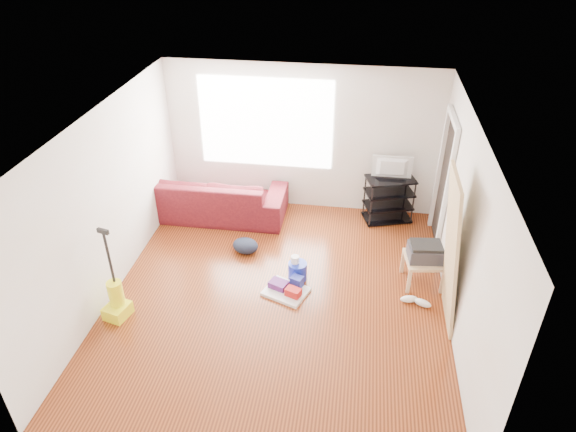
# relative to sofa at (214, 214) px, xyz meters

# --- Properties ---
(room) EXTENTS (4.51, 5.01, 2.51)m
(room) POSITION_rel_sofa_xyz_m (1.51, -1.80, 1.25)
(room) COLOR #461E0E
(room) RESTS_ON ground
(sofa) EXTENTS (2.45, 0.96, 0.72)m
(sofa) POSITION_rel_sofa_xyz_m (0.00, 0.00, 0.00)
(sofa) COLOR #3B0B15
(sofa) RESTS_ON ground
(tv_stand) EXTENTS (0.87, 0.65, 0.78)m
(tv_stand) POSITION_rel_sofa_xyz_m (2.93, 0.27, 0.40)
(tv_stand) COLOR black
(tv_stand) RESTS_ON ground
(tv) EXTENTS (0.64, 0.08, 0.37)m
(tv) POSITION_rel_sofa_xyz_m (2.93, 0.27, 0.96)
(tv) COLOR black
(tv) RESTS_ON tv_stand
(side_table) EXTENTS (0.57, 0.57, 0.41)m
(side_table) POSITION_rel_sofa_xyz_m (3.39, -1.35, 0.35)
(side_table) COLOR tan
(side_table) RESTS_ON ground
(printer) EXTENTS (0.49, 0.40, 0.24)m
(printer) POSITION_rel_sofa_xyz_m (3.39, -1.35, 0.53)
(printer) COLOR #2F2F37
(printer) RESTS_ON side_table
(bucket) EXTENTS (0.31, 0.31, 0.27)m
(bucket) POSITION_rel_sofa_xyz_m (1.64, -1.53, 0.00)
(bucket) COLOR #1629BB
(bucket) RESTS_ON ground
(toilet_paper) EXTENTS (0.12, 0.12, 0.11)m
(toilet_paper) POSITION_rel_sofa_xyz_m (1.61, -1.52, 0.19)
(toilet_paper) COLOR white
(toilet_paper) RESTS_ON bucket
(cleaning_tray) EXTENTS (0.69, 0.63, 0.20)m
(cleaning_tray) POSITION_rel_sofa_xyz_m (1.55, -1.85, 0.06)
(cleaning_tray) COLOR white
(cleaning_tray) RESTS_ON ground
(backpack) EXTENTS (0.46, 0.40, 0.22)m
(backpack) POSITION_rel_sofa_xyz_m (0.77, -1.00, 0.00)
(backpack) COLOR black
(backpack) RESTS_ON ground
(sneakers) EXTENTS (0.43, 0.22, 0.10)m
(sneakers) POSITION_rel_sofa_xyz_m (3.29, -1.83, 0.05)
(sneakers) COLOR white
(sneakers) RESTS_ON ground
(vacuum) EXTENTS (0.34, 0.37, 1.31)m
(vacuum) POSITION_rel_sofa_xyz_m (-0.56, -2.61, 0.24)
(vacuum) COLOR #F3F31A
(vacuum) RESTS_ON ground
(door_panel) EXTENTS (0.26, 0.83, 2.06)m
(door_panel) POSITION_rel_sofa_xyz_m (3.57, -2.04, 0.00)
(door_panel) COLOR tan
(door_panel) RESTS_ON ground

